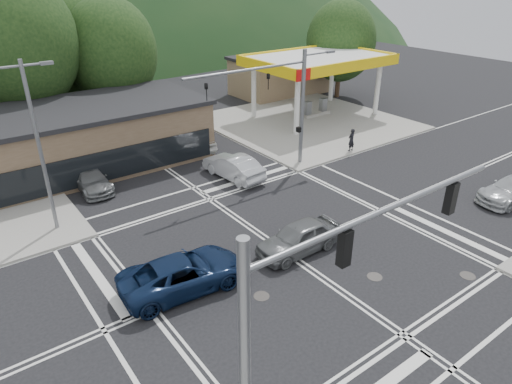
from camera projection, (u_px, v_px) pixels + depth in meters
ground at (285, 252)px, 22.70m from camera, size 120.00×120.00×0.00m
sidewalk_ne at (306, 122)px, 41.48m from camera, size 16.00×16.00×0.15m
gas_station_canopy at (318, 62)px, 41.05m from camera, size 12.32×8.34×5.75m
convenience_store at (280, 76)px, 50.54m from camera, size 10.00×6.00×3.80m
commercial_row at (26, 150)px, 29.79m from camera, size 24.00×8.00×4.00m
tree_n_b at (15, 42)px, 33.34m from camera, size 9.00×9.00×12.98m
tree_n_c at (111, 51)px, 37.65m from camera, size 7.60×7.60×10.87m
tree_n_e at (58, 41)px, 38.64m from camera, size 8.40×8.40×11.98m
tree_ne at (341, 41)px, 47.33m from camera, size 7.20×7.20×9.99m
streetlight_nw at (39, 141)px, 22.44m from camera, size 2.50×0.25×9.00m
signal_mast_ne at (289, 97)px, 30.07m from camera, size 11.65×0.30×8.00m
signal_mast_sw at (305, 315)px, 11.11m from camera, size 9.14×0.28×8.00m
car_blue_west at (183, 273)px, 19.84m from camera, size 5.81×3.10×1.55m
car_grey_center at (299, 238)px, 22.45m from camera, size 4.57×1.86×1.55m
car_queue_a at (233, 167)px, 30.41m from camera, size 2.15×4.98×1.60m
car_queue_b at (195, 137)px, 35.40m from camera, size 2.85×5.33×1.72m
car_northbound at (91, 179)px, 28.88m from camera, size 1.97×4.62×1.33m
pedestrian at (351, 140)px, 34.43m from camera, size 0.67×0.48×1.74m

